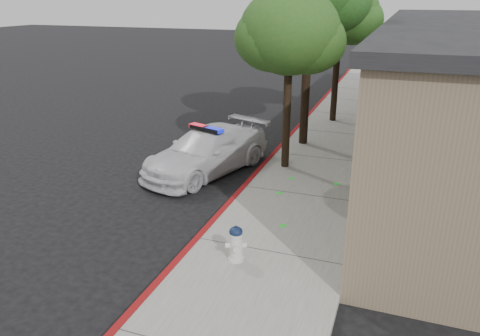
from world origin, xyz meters
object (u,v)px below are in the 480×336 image
at_px(street_tree_near, 290,36).
at_px(police_car, 207,151).
at_px(fire_hydrant, 236,243).
at_px(street_tree_far, 340,15).

bearing_deg(street_tree_near, police_car, -158.76).
relative_size(police_car, street_tree_near, 0.94).
bearing_deg(street_tree_near, fire_hydrant, -85.47).
distance_m(fire_hydrant, street_tree_far, 11.88).
height_order(street_tree_near, street_tree_far, street_tree_far).
relative_size(police_car, street_tree_far, 0.87).
height_order(police_car, street_tree_near, street_tree_near).
bearing_deg(street_tree_far, fire_hydrant, -90.28).
bearing_deg(street_tree_far, police_car, -111.56).
height_order(police_car, street_tree_far, street_tree_far).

